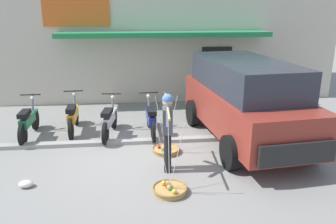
{
  "coord_description": "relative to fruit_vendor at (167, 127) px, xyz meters",
  "views": [
    {
      "loc": [
        -0.23,
        -7.42,
        3.37
      ],
      "look_at": [
        0.63,
        0.6,
        0.85
      ],
      "focal_mm": 36.0,
      "sensor_mm": 36.0,
      "label": 1
    }
  ],
  "objects": [
    {
      "name": "ground_plane",
      "position": [
        -0.46,
        0.88,
        -0.98
      ],
      "size": [
        90.0,
        90.0,
        0.0
      ],
      "primitive_type": "plane",
      "color": "gray"
    },
    {
      "name": "sidewalk_curb",
      "position": [
        -0.46,
        1.58,
        -0.93
      ],
      "size": [
        20.0,
        0.24,
        0.1
      ],
      "primitive_type": "cube",
      "color": "gray",
      "rests_on": "ground"
    },
    {
      "name": "fruit_vendor",
      "position": [
        0.0,
        0.0,
        0.0
      ],
      "size": [
        0.22,
        1.86,
        1.7
      ],
      "color": "black",
      "rests_on": "ground"
    },
    {
      "name": "fruit_basket_left_side",
      "position": [
        -0.06,
        -0.93,
        -0.9
      ],
      "size": [
        0.68,
        0.68,
        1.45
      ],
      "color": "#B2894C",
      "rests_on": "ground"
    },
    {
      "name": "fruit_basket_right_side",
      "position": [
        0.06,
        0.93,
        -0.91
      ],
      "size": [
        0.68,
        0.68,
        1.45
      ],
      "color": "#B2894C",
      "rests_on": "ground"
    },
    {
      "name": "motorcycle_nearest_shop",
      "position": [
        -3.5,
        2.29,
        -0.53
      ],
      "size": [
        0.54,
        1.82,
        1.09
      ],
      "color": "black",
      "rests_on": "ground"
    },
    {
      "name": "motorcycle_second_in_row",
      "position": [
        -2.38,
        2.6,
        -0.53
      ],
      "size": [
        0.54,
        1.82,
        1.09
      ],
      "color": "black",
      "rests_on": "ground"
    },
    {
      "name": "motorcycle_third_in_row",
      "position": [
        -1.35,
        2.16,
        -0.53
      ],
      "size": [
        0.54,
        1.81,
        1.09
      ],
      "color": "black",
      "rests_on": "ground"
    },
    {
      "name": "motorcycle_end_of_row",
      "position": [
        -0.23,
        2.17,
        -0.53
      ],
      "size": [
        0.54,
        1.82,
        1.09
      ],
      "color": "black",
      "rests_on": "ground"
    },
    {
      "name": "parked_truck",
      "position": [
        2.16,
        1.52,
        0.15
      ],
      "size": [
        2.53,
        4.97,
        2.1
      ],
      "color": "maroon",
      "rests_on": "ground"
    },
    {
      "name": "storefront_building",
      "position": [
        0.43,
        7.97,
        1.12
      ],
      "size": [
        13.0,
        6.0,
        4.2
      ],
      "color": "beige",
      "rests_on": "ground"
    },
    {
      "name": "plastic_litter_bag",
      "position": [
        -2.83,
        -0.43,
        -0.91
      ],
      "size": [
        0.28,
        0.22,
        0.14
      ],
      "primitive_type": "ellipsoid",
      "color": "silver",
      "rests_on": "ground"
    }
  ]
}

